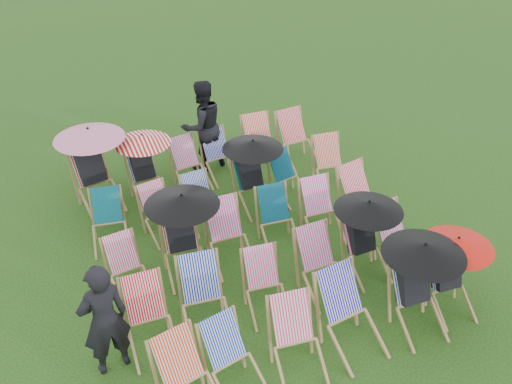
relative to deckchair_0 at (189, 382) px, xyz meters
name	(u,v)px	position (x,y,z in m)	size (l,w,h in m)	color
ground	(258,253)	(1.90, 2.26, -0.47)	(100.00, 100.00, 0.00)	#13320B
deckchair_0	(189,382)	(0.00, 0.00, 0.00)	(0.77, 0.96, 0.94)	olive
deckchair_1	(234,362)	(0.58, 0.07, -0.03)	(0.73, 0.91, 0.89)	olive
deckchair_2	(298,342)	(1.40, 0.00, 0.00)	(0.73, 0.93, 0.93)	olive
deckchair_3	(352,316)	(2.21, 0.07, 0.04)	(0.76, 1.00, 1.02)	olive
deckchair_4	(420,286)	(3.21, 0.02, 0.21)	(1.09, 1.14, 1.29)	olive
deckchair_5	(453,274)	(3.82, 0.08, 0.14)	(0.97, 1.03, 1.16)	olive
deckchair_6	(149,320)	(-0.15, 1.13, -0.01)	(0.64, 0.87, 0.91)	olive
deckchair_7	(205,300)	(0.61, 1.15, 0.01)	(0.74, 0.95, 0.96)	olive
deckchair_8	(266,286)	(1.49, 1.10, -0.05)	(0.66, 0.85, 0.85)	olive
deckchair_9	(323,265)	(2.39, 1.11, -0.01)	(0.63, 0.87, 0.93)	olive
deckchair_10	(367,237)	(3.19, 1.22, 0.16)	(1.01, 1.05, 1.20)	olive
deckchair_11	(399,238)	(3.78, 1.20, -0.03)	(0.69, 0.88, 0.89)	olive
deckchair_12	(128,269)	(-0.15, 2.27, -0.06)	(0.61, 0.80, 0.82)	olive
deckchair_13	(183,234)	(0.73, 2.36, 0.22)	(1.10, 1.16, 1.31)	olive
deckchair_14	(229,236)	(1.43, 2.27, 0.01)	(0.66, 0.90, 0.95)	olive
deckchair_15	(278,220)	(2.32, 2.38, -0.03)	(0.66, 0.87, 0.89)	olive
deckchair_16	(322,211)	(3.07, 2.28, -0.02)	(0.65, 0.87, 0.90)	olive
deckchair_17	(365,198)	(3.87, 2.27, 0.01)	(0.79, 0.99, 0.97)	olive
deckchair_18	(108,222)	(-0.15, 3.49, -0.04)	(0.71, 0.88, 0.85)	olive
deckchair_19	(161,213)	(0.68, 3.38, -0.06)	(0.66, 0.83, 0.83)	olive
deckchair_20	(202,203)	(1.40, 3.38, -0.05)	(0.60, 0.80, 0.83)	olive
deckchair_21	(253,173)	(2.40, 3.52, 0.19)	(1.05, 1.10, 1.25)	olive
deckchair_22	(289,177)	(3.09, 3.49, -0.06)	(0.67, 0.84, 0.82)	olive
deckchair_23	(332,165)	(3.98, 3.49, -0.02)	(0.70, 0.90, 0.91)	olive
deckchair_24	(94,167)	(-0.08, 4.73, 0.28)	(1.20, 1.30, 1.43)	olive
deckchair_25	(145,166)	(0.77, 4.59, 0.16)	(1.01, 1.06, 1.19)	olive
deckchair_26	(190,165)	(1.61, 4.61, -0.04)	(0.68, 0.87, 0.87)	olive
deckchair_27	(220,156)	(2.23, 4.66, -0.03)	(0.64, 0.85, 0.88)	olive
deckchair_28	(262,145)	(3.10, 4.65, 0.02)	(0.70, 0.94, 0.98)	olive
deckchair_29	(298,140)	(3.83, 4.54, 0.02)	(0.71, 0.95, 0.98)	olive
person_left	(104,320)	(-0.70, 1.00, 0.35)	(0.60, 0.39, 1.64)	black
person_rear	(202,126)	(2.07, 5.13, 0.43)	(0.87, 0.68, 1.80)	black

